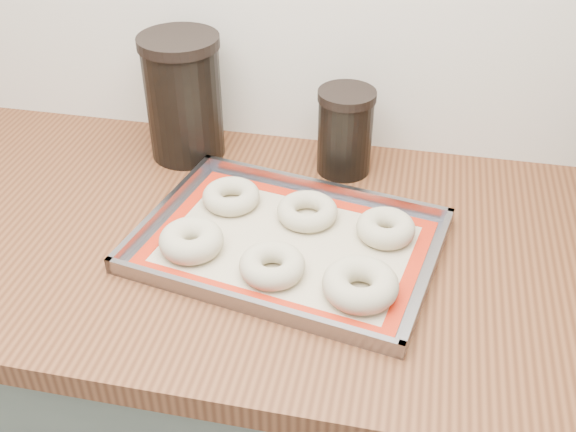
% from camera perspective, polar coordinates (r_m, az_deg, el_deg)
% --- Properties ---
extents(countertop, '(3.06, 0.68, 0.04)m').
position_cam_1_polar(countertop, '(1.09, 9.57, -3.90)').
color(countertop, brown).
rests_on(countertop, cabinet).
extents(baking_tray, '(0.51, 0.41, 0.03)m').
position_cam_1_polar(baking_tray, '(1.07, -0.00, -2.30)').
color(baking_tray, gray).
rests_on(baking_tray, countertop).
extents(baking_mat, '(0.47, 0.36, 0.00)m').
position_cam_1_polar(baking_mat, '(1.07, 0.00, -2.38)').
color(baking_mat, '#C6B793').
rests_on(baking_mat, baking_tray).
extents(bagel_front_left, '(0.12, 0.12, 0.04)m').
position_cam_1_polar(bagel_front_left, '(1.06, -8.19, -2.06)').
color(bagel_front_left, '#BDB393').
rests_on(bagel_front_left, baking_mat).
extents(bagel_front_mid, '(0.11, 0.11, 0.03)m').
position_cam_1_polar(bagel_front_mid, '(1.00, -1.35, -4.19)').
color(bagel_front_mid, '#BDB393').
rests_on(bagel_front_mid, baking_mat).
extents(bagel_front_right, '(0.13, 0.13, 0.04)m').
position_cam_1_polar(bagel_front_right, '(0.97, 6.15, -5.78)').
color(bagel_front_right, '#BDB393').
rests_on(bagel_front_right, baking_mat).
extents(bagel_back_left, '(0.13, 0.13, 0.03)m').
position_cam_1_polar(bagel_back_left, '(1.16, -4.83, 1.68)').
color(bagel_back_left, '#BDB393').
rests_on(bagel_back_left, baking_mat).
extents(bagel_back_mid, '(0.11, 0.11, 0.03)m').
position_cam_1_polar(bagel_back_mid, '(1.12, 1.64, 0.41)').
color(bagel_back_mid, '#BDB393').
rests_on(bagel_back_mid, baking_mat).
extents(bagel_back_right, '(0.11, 0.11, 0.04)m').
position_cam_1_polar(bagel_back_right, '(1.09, 8.27, -1.01)').
color(bagel_back_right, '#BDB393').
rests_on(bagel_back_right, baking_mat).
extents(canister_left, '(0.15, 0.15, 0.23)m').
position_cam_1_polar(canister_left, '(1.28, -8.82, 9.92)').
color(canister_left, black).
rests_on(canister_left, countertop).
extents(canister_mid, '(0.10, 0.10, 0.16)m').
position_cam_1_polar(canister_mid, '(1.23, 4.85, 7.15)').
color(canister_mid, black).
rests_on(canister_mid, countertop).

